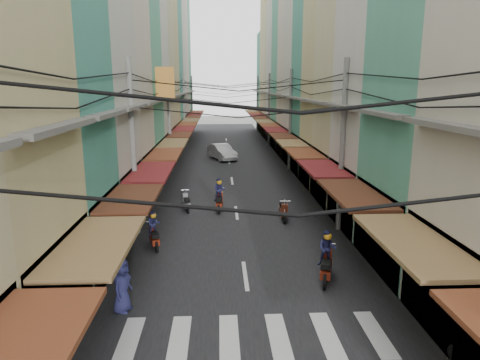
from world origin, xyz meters
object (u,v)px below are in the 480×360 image
object	(u,v)px
market_umbrella	(408,204)
traffic_sign	(404,222)
bicycle	(397,258)
white_car	(222,159)

from	to	relation	value
market_umbrella	traffic_sign	distance (m)	2.16
traffic_sign	bicycle	bearing A→B (deg)	68.68
white_car	traffic_sign	world-z (taller)	traffic_sign
traffic_sign	market_umbrella	bearing A→B (deg)	63.22
market_umbrella	white_car	bearing A→B (deg)	106.43
white_car	traffic_sign	xyz separation A→B (m)	(6.19, -26.20, 2.29)
white_car	traffic_sign	bearing A→B (deg)	-97.80
market_umbrella	traffic_sign	world-z (taller)	traffic_sign
market_umbrella	traffic_sign	xyz separation A→B (m)	(-0.97, -1.92, -0.09)
bicycle	market_umbrella	size ratio (longest dim) A/B	0.61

